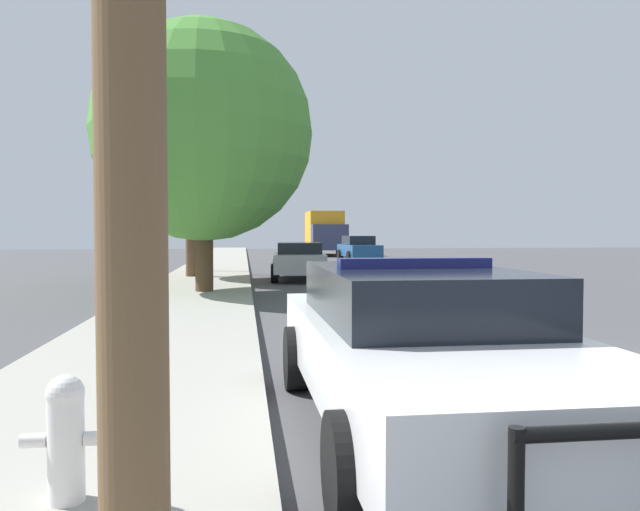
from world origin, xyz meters
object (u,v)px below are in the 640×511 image
police_car (421,344)px  car_background_oncoming (359,248)px  box_truck (325,232)px  traffic_light (228,171)px  fire_hydrant (66,434)px  tree_sidewalk_near (203,132)px  tree_sidewalk_mid (190,123)px  car_background_midblock (299,260)px

police_car → car_background_oncoming: police_car is taller
police_car → box_truck: (4.31, 39.15, 0.91)m
traffic_light → fire_hydrant: bearing=-91.1°
police_car → tree_sidewalk_near: bearing=-78.2°
traffic_light → box_truck: 19.94m
car_background_oncoming → tree_sidewalk_mid: bearing=51.6°
police_car → traffic_light: (-2.12, 20.44, 3.41)m
tree_sidewalk_mid → box_truck: bearing=70.7°
fire_hydrant → tree_sidewalk_mid: (-0.81, 18.62, 4.98)m
police_car → tree_sidewalk_near: (-2.55, 11.61, 3.58)m
tree_sidewalk_mid → fire_hydrant: bearing=-87.5°
traffic_light → car_background_midblock: (2.57, -3.58, -3.45)m
traffic_light → tree_sidewalk_near: 8.84m
car_background_oncoming → tree_sidewalk_mid: 14.71m
police_car → car_background_midblock: (0.46, 16.85, -0.04)m
car_background_midblock → tree_sidewalk_near: tree_sidewalk_near is taller
traffic_light → tree_sidewalk_mid: (-1.24, -3.22, 1.34)m
car_background_midblock → car_background_oncoming: bearing=73.8°
box_truck → car_background_midblock: bearing=81.3°
box_truck → tree_sidewalk_mid: 23.55m
fire_hydrant → car_background_midblock: size_ratio=0.16×
police_car → box_truck: 39.40m
car_background_midblock → tree_sidewalk_mid: size_ratio=0.56×
car_background_oncoming → tree_sidewalk_near: 18.77m
traffic_light → box_truck: traffic_light is taller
police_car → tree_sidewalk_near: size_ratio=0.75×
fire_hydrant → car_background_oncoming: bearing=76.2°
fire_hydrant → box_truck: bearing=80.4°
traffic_light → car_background_midblock: size_ratio=1.25×
police_car → car_background_midblock: 16.86m
tree_sidewalk_mid → traffic_light: bearing=68.9°
traffic_light → tree_sidewalk_mid: tree_sidewalk_mid is taller
car_background_midblock → tree_sidewalk_mid: 6.14m
traffic_light → car_background_midblock: 5.60m
traffic_light → tree_sidewalk_near: bearing=-92.8°
police_car → fire_hydrant: size_ratio=7.07×
police_car → car_background_oncoming: (4.79, 28.52, 0.02)m
car_background_oncoming → tree_sidewalk_mid: (-8.14, -11.30, 4.74)m
box_truck → police_car: bearing=84.8°
fire_hydrant → tree_sidewalk_near: 13.55m
fire_hydrant → car_background_midblock: bearing=80.6°
fire_hydrant → tree_sidewalk_mid: size_ratio=0.09×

